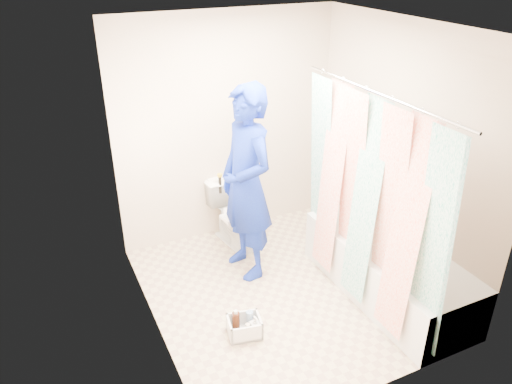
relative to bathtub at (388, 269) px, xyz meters
name	(u,v)px	position (x,y,z in m)	size (l,w,h in m)	color
floor	(283,291)	(-0.85, 0.43, -0.27)	(2.60, 2.60, 0.00)	tan
ceiling	(292,27)	(-0.85, 0.43, 2.13)	(2.40, 2.60, 0.02)	silver
wall_back	(227,129)	(-0.85, 1.73, 0.93)	(2.40, 0.02, 2.40)	#BCA991
wall_front	(386,256)	(-0.85, -0.88, 0.93)	(2.40, 0.02, 2.40)	#BCA991
wall_left	(146,206)	(-2.05, 0.43, 0.93)	(0.02, 2.60, 2.40)	#BCA991
wall_right	(400,153)	(0.35, 0.43, 0.93)	(0.02, 2.60, 2.40)	#BCA991
bathtub	(388,269)	(0.00, 0.00, 0.00)	(0.70, 1.75, 0.50)	silver
curtain_rod	(379,94)	(-0.33, 0.00, 1.68)	(0.02, 0.02, 1.90)	silver
shower_curtain	(366,204)	(-0.33, 0.00, 0.75)	(0.06, 1.75, 1.80)	white
toilet	(235,215)	(-0.91, 1.41, 0.07)	(0.38, 0.66, 0.68)	silver
tank_lid	(241,214)	(-0.90, 1.30, 0.13)	(0.41, 0.18, 0.03)	white
tank_internals	(223,182)	(-0.98, 1.58, 0.40)	(0.16, 0.06, 0.22)	black
plumber	(247,184)	(-1.00, 0.91, 0.68)	(0.69, 0.45, 1.89)	#0F399F
cleaning_caddy	(245,327)	(-1.41, 0.05, -0.19)	(0.31, 0.27, 0.21)	silver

